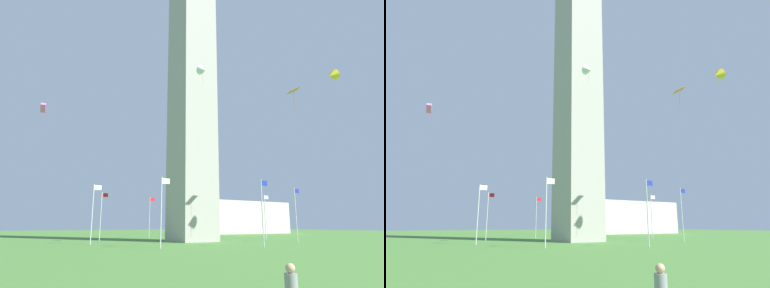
# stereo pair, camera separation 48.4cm
# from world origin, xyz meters

# --- Properties ---
(ground_plane) EXTENTS (260.00, 260.00, 0.00)m
(ground_plane) POSITION_xyz_m (0.00, 0.00, 0.00)
(ground_plane) COLOR #477A33
(obelisk_monument) EXTENTS (6.32, 6.32, 57.47)m
(obelisk_monument) POSITION_xyz_m (0.00, 0.00, 28.73)
(obelisk_monument) COLOR #A8A399
(obelisk_monument) RESTS_ON ground
(flagpole_n) EXTENTS (1.12, 0.14, 8.04)m
(flagpole_n) POSITION_xyz_m (16.02, 0.00, 4.41)
(flagpole_n) COLOR silver
(flagpole_n) RESTS_ON ground
(flagpole_ne) EXTENTS (1.12, 0.14, 8.04)m
(flagpole_ne) POSITION_xyz_m (11.35, 11.29, 4.41)
(flagpole_ne) COLOR silver
(flagpole_ne) RESTS_ON ground
(flagpole_e) EXTENTS (1.12, 0.14, 8.04)m
(flagpole_e) POSITION_xyz_m (0.06, 15.96, 4.41)
(flagpole_e) COLOR silver
(flagpole_e) RESTS_ON ground
(flagpole_se) EXTENTS (1.12, 0.14, 8.04)m
(flagpole_se) POSITION_xyz_m (-11.23, 11.29, 4.41)
(flagpole_se) COLOR silver
(flagpole_se) RESTS_ON ground
(flagpole_s) EXTENTS (1.12, 0.14, 8.04)m
(flagpole_s) POSITION_xyz_m (-15.90, 0.00, 4.41)
(flagpole_s) COLOR silver
(flagpole_s) RESTS_ON ground
(flagpole_sw) EXTENTS (1.12, 0.14, 8.04)m
(flagpole_sw) POSITION_xyz_m (-11.23, -11.29, 4.41)
(flagpole_sw) COLOR silver
(flagpole_sw) RESTS_ON ground
(flagpole_w) EXTENTS (1.12, 0.14, 8.04)m
(flagpole_w) POSITION_xyz_m (0.06, -15.96, 4.41)
(flagpole_w) COLOR silver
(flagpole_w) RESTS_ON ground
(flagpole_nw) EXTENTS (1.12, 0.14, 8.04)m
(flagpole_nw) POSITION_xyz_m (11.35, -11.29, 4.41)
(flagpole_nw) COLOR silver
(flagpole_nw) RESTS_ON ground
(kite_pink_box) EXTENTS (0.92, 1.36, 2.48)m
(kite_pink_box) POSITION_xyz_m (-23.24, 1.70, 18.29)
(kite_pink_box) COLOR pink
(kite_yellow_delta) EXTENTS (1.82, 1.52, 2.83)m
(kite_yellow_delta) POSITION_xyz_m (8.03, -21.80, 21.64)
(kite_yellow_delta) COLOR yellow
(kite_orange_diamond) EXTENTS (2.03, 2.09, 2.58)m
(kite_orange_diamond) POSITION_xyz_m (5.61, -17.32, 20.47)
(kite_orange_diamond) COLOR orange
(kite_white_delta) EXTENTS (1.67, 1.95, 2.89)m
(kite_white_delta) POSITION_xyz_m (-3.70, -8.89, 24.65)
(kite_white_delta) COLOR white
(distant_building) EXTENTS (28.56, 10.26, 9.40)m
(distant_building) POSITION_xyz_m (40.37, 34.03, 4.70)
(distant_building) COLOR beige
(distant_building) RESTS_ON ground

